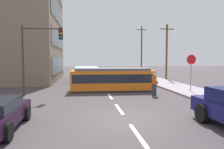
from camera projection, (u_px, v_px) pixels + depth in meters
name	position (u px, v px, depth m)	size (l,w,h in m)	color
ground_plane	(105.00, 89.00, 19.52)	(120.00, 120.00, 0.00)	#443D40
sidewalk_curb_right	(199.00, 93.00, 16.46)	(3.20, 36.00, 0.14)	gray
lane_stripe_0	(138.00, 135.00, 7.66)	(0.16, 2.40, 0.01)	silver
lane_stripe_1	(119.00, 109.00, 11.61)	(0.16, 2.40, 0.01)	silver
lane_stripe_2	(110.00, 96.00, 15.57)	(0.16, 2.40, 0.01)	silver
lane_stripe_3	(100.00, 83.00, 24.23)	(0.16, 2.40, 0.01)	silver
lane_stripe_4	(97.00, 78.00, 30.17)	(0.16, 2.40, 0.01)	silver
streetcar_tram	(112.00, 79.00, 18.30)	(6.88, 2.76, 1.91)	orange
city_bus	(87.00, 74.00, 24.12)	(2.61, 5.25, 1.78)	#A9B4B5
pedestrian_crossing	(154.00, 83.00, 15.76)	(0.50, 0.36, 1.67)	#2A3749
stop_sign	(191.00, 65.00, 16.93)	(0.76, 0.07, 2.88)	gray
traffic_light_mast	(39.00, 47.00, 15.54)	(2.89, 0.33, 5.06)	#333333
utility_pole_mid	(167.00, 51.00, 27.73)	(1.80, 0.24, 7.08)	brown
utility_pole_far	(142.00, 49.00, 39.32)	(1.80, 0.24, 8.53)	brown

